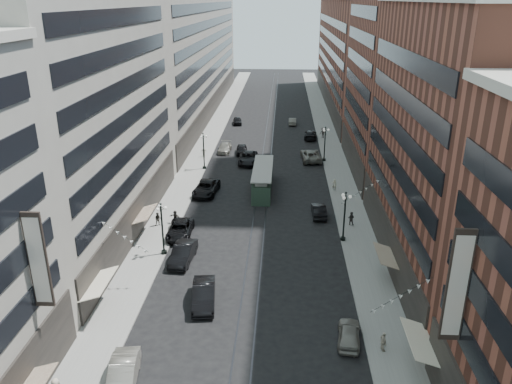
% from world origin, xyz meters
% --- Properties ---
extents(ground, '(220.00, 220.00, 0.00)m').
position_xyz_m(ground, '(0.00, 60.00, 0.00)').
color(ground, black).
rests_on(ground, ground).
extents(sidewalk_west, '(4.00, 180.00, 0.15)m').
position_xyz_m(sidewalk_west, '(-11.00, 70.00, 0.07)').
color(sidewalk_west, gray).
rests_on(sidewalk_west, ground).
extents(sidewalk_east, '(4.00, 180.00, 0.15)m').
position_xyz_m(sidewalk_east, '(11.00, 70.00, 0.07)').
color(sidewalk_east, gray).
rests_on(sidewalk_east, ground).
extents(rail_west, '(0.12, 180.00, 0.02)m').
position_xyz_m(rail_west, '(-0.70, 70.00, 0.01)').
color(rail_west, '#2D2D33').
rests_on(rail_west, ground).
extents(rail_east, '(0.12, 180.00, 0.02)m').
position_xyz_m(rail_east, '(0.70, 70.00, 0.01)').
color(rail_east, '#2D2D33').
rests_on(rail_east, ground).
extents(building_west_mid, '(8.00, 36.00, 28.00)m').
position_xyz_m(building_west_mid, '(-17.00, 33.00, 14.00)').
color(building_west_mid, '#9D998B').
rests_on(building_west_mid, ground).
extents(building_west_far, '(8.00, 90.00, 26.00)m').
position_xyz_m(building_west_far, '(-17.00, 96.00, 13.00)').
color(building_west_far, '#9D998B').
rests_on(building_west_far, ground).
extents(building_east_mid, '(8.00, 30.00, 24.00)m').
position_xyz_m(building_east_mid, '(17.00, 28.00, 12.00)').
color(building_east_mid, brown).
rests_on(building_east_mid, ground).
extents(building_east_tower, '(8.00, 26.00, 42.00)m').
position_xyz_m(building_east_tower, '(17.00, 56.00, 21.00)').
color(building_east_tower, brown).
rests_on(building_east_tower, ground).
extents(building_east_far, '(8.00, 72.00, 24.00)m').
position_xyz_m(building_east_far, '(17.00, 105.00, 12.00)').
color(building_east_far, brown).
rests_on(building_east_far, ground).
extents(lamppost_sw_far, '(1.03, 1.14, 5.52)m').
position_xyz_m(lamppost_sw_far, '(-9.20, 28.00, 3.10)').
color(lamppost_sw_far, black).
rests_on(lamppost_sw_far, sidewalk_west).
extents(lamppost_sw_mid, '(1.03, 1.14, 5.52)m').
position_xyz_m(lamppost_sw_mid, '(-9.20, 55.00, 3.10)').
color(lamppost_sw_mid, black).
rests_on(lamppost_sw_mid, sidewalk_west).
extents(lamppost_se_far, '(1.03, 1.14, 5.52)m').
position_xyz_m(lamppost_se_far, '(9.20, 32.00, 3.10)').
color(lamppost_se_far, black).
rests_on(lamppost_se_far, sidewalk_east).
extents(lamppost_se_mid, '(1.03, 1.14, 5.52)m').
position_xyz_m(lamppost_se_mid, '(9.20, 60.00, 3.10)').
color(lamppost_se_mid, black).
rests_on(lamppost_se_mid, sidewalk_east).
extents(streetcar, '(2.56, 11.58, 3.20)m').
position_xyz_m(streetcar, '(0.00, 46.74, 1.48)').
color(streetcar, '#273E2E').
rests_on(streetcar, ground).
extents(car_1, '(2.42, 5.21, 1.65)m').
position_xyz_m(car_1, '(-7.79, 9.83, 0.83)').
color(car_1, gray).
rests_on(car_1, ground).
extents(car_2, '(2.74, 5.59, 1.53)m').
position_xyz_m(car_2, '(-8.40, 32.31, 0.76)').
color(car_2, black).
rests_on(car_2, ground).
extents(car_4, '(2.14, 4.29, 1.40)m').
position_xyz_m(car_4, '(7.85, 15.22, 0.70)').
color(car_4, slate).
rests_on(car_4, ground).
extents(car_5, '(2.45, 5.48, 1.75)m').
position_xyz_m(car_5, '(-3.85, 19.62, 0.87)').
color(car_5, black).
rests_on(car_5, ground).
extents(pedestrian_2, '(0.85, 0.62, 1.58)m').
position_xyz_m(pedestrian_2, '(-11.33, 34.51, 0.94)').
color(pedestrian_2, black).
rests_on(pedestrian_2, sidewalk_west).
extents(pedestrian_4, '(0.61, 0.99, 1.56)m').
position_xyz_m(pedestrian_4, '(10.19, 14.10, 0.93)').
color(pedestrian_4, '#C0B49F').
rests_on(pedestrian_4, sidewalk_east).
extents(car_7, '(3.32, 6.31, 1.69)m').
position_xyz_m(car_7, '(-7.40, 44.90, 0.85)').
color(car_7, black).
rests_on(car_7, ground).
extents(car_8, '(2.02, 4.96, 1.44)m').
position_xyz_m(car_8, '(-7.15, 64.35, 0.72)').
color(car_8, slate).
rests_on(car_8, ground).
extents(car_9, '(2.15, 4.35, 1.43)m').
position_xyz_m(car_9, '(-6.80, 84.25, 0.71)').
color(car_9, black).
rests_on(car_9, ground).
extents(car_10, '(1.68, 4.48, 1.46)m').
position_xyz_m(car_10, '(7.02, 38.48, 0.73)').
color(car_10, black).
rests_on(car_10, ground).
extents(car_11, '(3.41, 6.53, 1.76)m').
position_xyz_m(car_11, '(7.11, 60.36, 0.88)').
color(car_11, slate).
rests_on(car_11, ground).
extents(car_12, '(2.61, 5.55, 1.56)m').
position_xyz_m(car_12, '(7.67, 73.65, 0.78)').
color(car_12, black).
rests_on(car_12, ground).
extents(car_13, '(2.06, 4.51, 1.50)m').
position_xyz_m(car_13, '(-4.20, 63.41, 0.75)').
color(car_13, black).
rests_on(car_13, ground).
extents(car_14, '(1.56, 4.31, 1.41)m').
position_xyz_m(car_14, '(4.50, 84.40, 0.71)').
color(car_14, '#65645A').
rests_on(car_14, ground).
extents(pedestrian_5, '(1.46, 0.93, 1.52)m').
position_xyz_m(pedestrian_5, '(-9.55, 35.30, 0.91)').
color(pedestrian_5, black).
rests_on(pedestrian_5, sidewalk_west).
extents(pedestrian_6, '(0.95, 0.51, 1.56)m').
position_xyz_m(pedestrian_6, '(-10.18, 61.00, 0.93)').
color(pedestrian_6, '#A8A28B').
rests_on(pedestrian_6, sidewalk_west).
extents(pedestrian_7, '(0.85, 0.64, 1.56)m').
position_xyz_m(pedestrian_7, '(10.51, 35.98, 0.93)').
color(pedestrian_7, black).
rests_on(pedestrian_7, sidewalk_east).
extents(pedestrian_8, '(0.58, 0.38, 1.59)m').
position_xyz_m(pedestrian_8, '(9.62, 46.88, 0.94)').
color(pedestrian_8, beige).
rests_on(pedestrian_8, sidewalk_east).
extents(pedestrian_9, '(1.30, 0.73, 1.90)m').
position_xyz_m(pedestrian_9, '(9.98, 73.83, 1.10)').
color(pedestrian_9, black).
rests_on(pedestrian_9, sidewalk_east).
extents(car_extra_0, '(3.06, 6.34, 1.74)m').
position_xyz_m(car_extra_0, '(-2.79, 58.36, 0.87)').
color(car_extra_0, black).
rests_on(car_extra_0, ground).
extents(car_extra_1, '(2.19, 5.35, 1.72)m').
position_xyz_m(car_extra_1, '(-7.00, 26.80, 0.86)').
color(car_extra_1, black).
rests_on(car_extra_1, ground).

